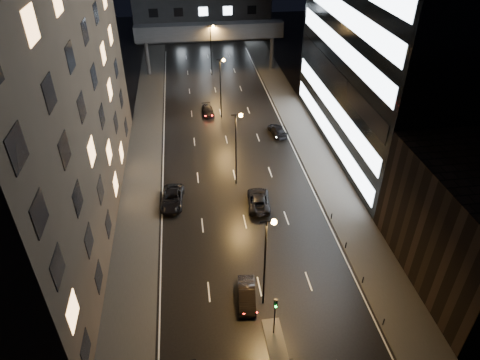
% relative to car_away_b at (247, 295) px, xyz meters
% --- Properties ---
extents(ground, '(160.00, 160.00, 0.00)m').
position_rel_car_away_b_xyz_m(ground, '(1.50, 31.51, -0.75)').
color(ground, black).
rests_on(ground, ground).
extents(sidewalk_left, '(5.00, 110.00, 0.15)m').
position_rel_car_away_b_xyz_m(sidewalk_left, '(-11.00, 26.51, -0.68)').
color(sidewalk_left, '#383533').
rests_on(sidewalk_left, ground).
extents(sidewalk_right, '(5.00, 110.00, 0.15)m').
position_rel_car_away_b_xyz_m(sidewalk_right, '(14.00, 26.51, -0.68)').
color(sidewalk_right, '#383533').
rests_on(sidewalk_right, ground).
extents(building_left, '(15.00, 48.00, 40.00)m').
position_rel_car_away_b_xyz_m(building_left, '(-21.00, 15.51, 19.25)').
color(building_left, '#2D2319').
rests_on(building_left, ground).
extents(building_right_low, '(10.00, 18.00, 12.00)m').
position_rel_car_away_b_xyz_m(building_right_low, '(21.50, 0.51, 5.25)').
color(building_right_low, black).
rests_on(building_right_low, ground).
extents(skybridge, '(30.00, 3.00, 10.00)m').
position_rel_car_away_b_xyz_m(skybridge, '(1.50, 61.51, 7.59)').
color(skybridge, '#333335').
rests_on(skybridge, ground).
extents(median_island, '(1.60, 8.00, 0.15)m').
position_rel_car_away_b_xyz_m(median_island, '(1.80, -6.49, -0.68)').
color(median_island, '#383533').
rests_on(median_island, ground).
extents(traffic_signal_near, '(0.28, 0.34, 4.40)m').
position_rel_car_away_b_xyz_m(traffic_signal_near, '(1.80, -3.99, 2.34)').
color(traffic_signal_near, black).
rests_on(traffic_signal_near, median_island).
extents(bollard_row, '(0.12, 25.12, 0.90)m').
position_rel_car_away_b_xyz_m(bollard_row, '(11.70, -1.99, -0.30)').
color(bollard_row, black).
rests_on(bollard_row, ground).
extents(streetlight_near, '(1.45, 0.50, 10.15)m').
position_rel_car_away_b_xyz_m(streetlight_near, '(1.66, -0.49, 5.75)').
color(streetlight_near, black).
rests_on(streetlight_near, ground).
extents(streetlight_mid_a, '(1.45, 0.50, 10.15)m').
position_rel_car_away_b_xyz_m(streetlight_mid_a, '(1.66, 19.51, 5.75)').
color(streetlight_mid_a, black).
rests_on(streetlight_mid_a, ground).
extents(streetlight_mid_b, '(1.45, 0.50, 10.15)m').
position_rel_car_away_b_xyz_m(streetlight_mid_b, '(1.66, 39.51, 5.75)').
color(streetlight_mid_b, black).
rests_on(streetlight_mid_b, ground).
extents(streetlight_far, '(1.45, 0.50, 10.15)m').
position_rel_car_away_b_xyz_m(streetlight_far, '(1.66, 59.51, 5.75)').
color(streetlight_far, black).
rests_on(streetlight_far, ground).
extents(car_away_b, '(2.03, 4.70, 1.50)m').
position_rel_car_away_b_xyz_m(car_away_b, '(0.00, 0.00, 0.00)').
color(car_away_b, black).
rests_on(car_away_b, ground).
extents(car_away_c, '(3.21, 5.96, 1.59)m').
position_rel_car_away_b_xyz_m(car_away_c, '(-6.90, 16.20, 0.04)').
color(car_away_c, black).
rests_on(car_away_c, ground).
extents(car_away_d, '(2.16, 4.57, 1.29)m').
position_rel_car_away_b_xyz_m(car_away_d, '(-0.69, 40.95, -0.11)').
color(car_away_d, black).
rests_on(car_away_d, ground).
extents(car_toward_a, '(3.18, 5.85, 1.56)m').
position_rel_car_away_b_xyz_m(car_toward_a, '(3.63, 14.45, 0.03)').
color(car_toward_a, black).
rests_on(car_toward_a, ground).
extents(car_toward_b, '(2.65, 5.25, 1.46)m').
position_rel_car_away_b_xyz_m(car_toward_b, '(9.72, 32.10, -0.02)').
color(car_toward_b, black).
rests_on(car_toward_b, ground).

